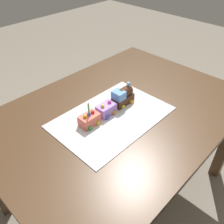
% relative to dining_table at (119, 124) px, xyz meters
% --- Properties ---
extents(ground_plane, '(8.00, 8.00, 0.00)m').
position_rel_dining_table_xyz_m(ground_plane, '(0.00, 0.00, -0.63)').
color(ground_plane, gray).
extents(dining_table, '(1.40, 1.00, 0.74)m').
position_rel_dining_table_xyz_m(dining_table, '(0.00, 0.00, 0.00)').
color(dining_table, '#4C331E').
rests_on(dining_table, ground).
extents(cake_board, '(0.60, 0.40, 0.00)m').
position_rel_dining_table_xyz_m(cake_board, '(0.08, 0.01, 0.11)').
color(cake_board, silver).
rests_on(cake_board, dining_table).
extents(cake_locomotive, '(0.14, 0.08, 0.12)m').
position_rel_dining_table_xyz_m(cake_locomotive, '(-0.05, -0.03, 0.16)').
color(cake_locomotive, '#472816').
rests_on(cake_locomotive, cake_board).
extents(cake_car_flatbed_lavender, '(0.10, 0.08, 0.07)m').
position_rel_dining_table_xyz_m(cake_car_flatbed_lavender, '(0.08, -0.03, 0.14)').
color(cake_car_flatbed_lavender, '#AD84E0').
rests_on(cake_car_flatbed_lavender, cake_board).
extents(cake_car_gondola_coral, '(0.10, 0.08, 0.07)m').
position_rel_dining_table_xyz_m(cake_car_gondola_coral, '(0.20, -0.03, 0.14)').
color(cake_car_gondola_coral, '#F27260').
rests_on(cake_car_gondola_coral, cake_board).
extents(birthday_candle, '(0.01, 0.01, 0.06)m').
position_rel_dining_table_xyz_m(birthday_candle, '(0.20, -0.03, 0.21)').
color(birthday_candle, '#66D872').
rests_on(birthday_candle, cake_car_gondola_coral).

